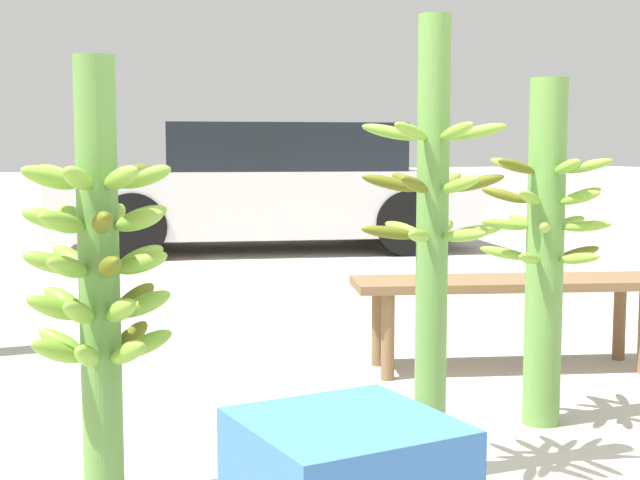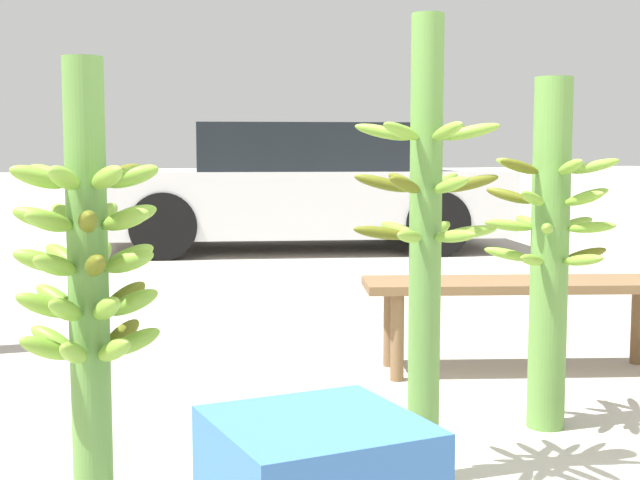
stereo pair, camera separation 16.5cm
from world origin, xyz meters
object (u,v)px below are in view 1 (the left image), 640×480
object	(u,v)px
banana_stalk_left	(99,279)
banana_stalk_right	(545,246)
banana_stalk_center	(432,236)
market_bench	(510,292)
parked_car	(268,188)

from	to	relation	value
banana_stalk_left	banana_stalk_right	distance (m)	1.68
banana_stalk_right	banana_stalk_left	bearing A→B (deg)	-176.78
banana_stalk_center	market_bench	xyz separation A→B (m)	(1.14, 0.97, -0.40)
banana_stalk_right	banana_stalk_center	bearing A→B (deg)	-159.37
banana_stalk_left	parked_car	world-z (taller)	parked_car
market_bench	banana_stalk_center	bearing A→B (deg)	-116.87
banana_stalk_right	market_bench	bearing A→B (deg)	57.94
banana_stalk_center	parked_car	xyz separation A→B (m)	(2.32, 6.14, -0.14)
banana_stalk_right	parked_car	bearing A→B (deg)	74.54
banana_stalk_center	market_bench	size ratio (longest dim) A/B	0.96
banana_stalk_center	parked_car	distance (m)	6.57
banana_stalk_center	parked_car	bearing A→B (deg)	69.28
banana_stalk_left	market_bench	world-z (taller)	banana_stalk_left
banana_stalk_left	banana_stalk_center	world-z (taller)	banana_stalk_center
banana_stalk_left	parked_car	size ratio (longest dim) A/B	0.28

